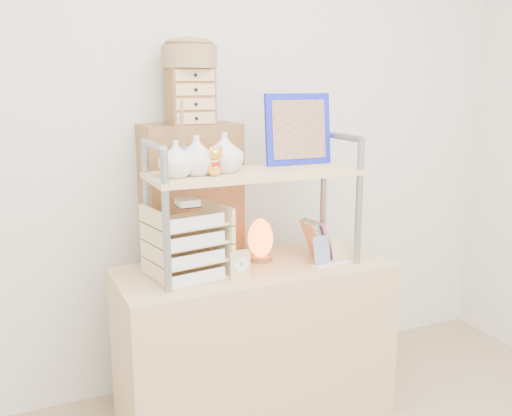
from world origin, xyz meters
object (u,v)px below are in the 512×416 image
at_px(letter_tray, 188,246).
at_px(salt_lamp, 260,239).
at_px(cabinet, 193,263).
at_px(desk, 255,345).

bearing_deg(letter_tray, salt_lamp, 13.42).
relative_size(cabinet, salt_lamp, 6.96).
height_order(desk, cabinet, cabinet).
distance_m(letter_tray, salt_lamp, 0.37).
xyz_separation_m(desk, letter_tray, (-0.31, -0.02, 0.51)).
bearing_deg(salt_lamp, letter_tray, -166.58).
distance_m(cabinet, letter_tray, 0.46).
xyz_separation_m(letter_tray, salt_lamp, (0.36, 0.09, -0.03)).
xyz_separation_m(cabinet, letter_tray, (-0.14, -0.39, 0.21)).
xyz_separation_m(desk, cabinet, (-0.16, 0.37, 0.30)).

